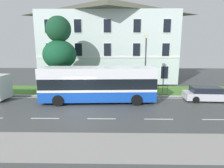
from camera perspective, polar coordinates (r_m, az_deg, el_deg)
name	(u,v)px	position (r m, az deg, el deg)	size (l,w,h in m)	color
ground_plane	(80,107)	(16.41, -9.49, -6.75)	(60.00, 56.00, 0.18)	#414443
georgian_townhouse	(109,39)	(29.16, -0.95, 13.12)	(18.30, 10.33, 11.47)	silver
iron_verge_railing	(105,90)	(19.43, -1.95, -1.75)	(12.48, 0.04, 0.97)	black
evergreen_tree	(58,62)	(21.46, -15.66, 6.38)	(4.30, 4.15, 7.94)	#423328
single_decker_bus	(98,84)	(17.20, -4.14, 0.03)	(10.23, 2.97, 3.16)	#1547B8
parked_hatchback_00	(207,94)	(19.84, 26.49, -2.66)	(4.38, 2.01, 1.30)	silver
street_lamp_post	(146,60)	(19.94, 9.94, 7.07)	(0.36, 0.24, 5.99)	#333338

